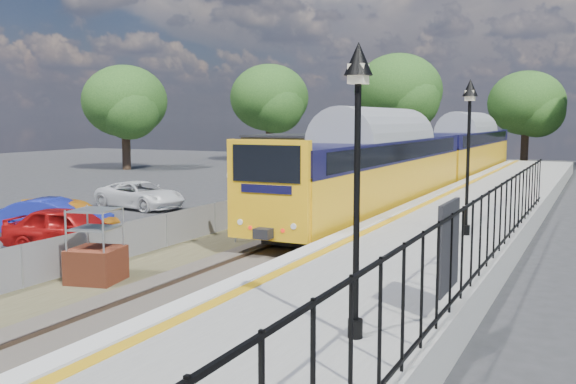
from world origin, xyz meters
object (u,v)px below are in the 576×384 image
Objects in this scene: brick_plinth at (96,248)px; car_red at (70,229)px; train at (433,154)px; car_yellow at (72,218)px; victorian_lamp_south at (358,122)px; car_white at (140,195)px; car_blue at (55,218)px; victorian_lamp_north at (469,121)px; speed_sign at (235,193)px.

brick_plinth is 0.46× the size of car_red.
car_yellow is at bearing -115.06° from train.
victorian_lamp_south is at bearing -109.74° from car_yellow.
victorian_lamp_south is 28.38m from train.
car_white reaches higher than car_yellow.
victorian_lamp_south reaches higher than car_red.
car_yellow is (-8.99, -19.23, -1.70)m from train.
victorian_lamp_south is at bearing -21.60° from brick_plinth.
brick_plinth is 4.56m from car_red.
victorian_lamp_north is at bearing -99.16° from car_blue.
victorian_lamp_north is 8.20m from speed_sign.
car_yellow is at bearing -152.17° from car_white.
car_red is at bearing 143.03° from brick_plinth.
car_blue is 0.90× the size of car_white.
victorian_lamp_south reaches higher than car_blue.
train is 8.61× the size of car_white.
victorian_lamp_south is 0.97× the size of car_white.
car_red reaches higher than car_blue.
brick_plinth is at bearing -120.09° from car_yellow.
brick_plinth is (-8.30, -6.63, -3.33)m from victorian_lamp_north.
train is 20.18× the size of brick_plinth.
victorian_lamp_north reaches higher than car_yellow.
victorian_lamp_north is 11.14m from brick_plinth.
car_red is 1.00× the size of car_yellow.
victorian_lamp_north reaches higher than car_blue.
speed_sign reaches higher than car_blue.
victorian_lamp_south is 9.73m from brick_plinth.
train reaches higher than brick_plinth.
victorian_lamp_south is 12.76m from speed_sign.
car_blue is at bearing 151.72° from victorian_lamp_south.
car_white is (-8.78, 5.70, -1.15)m from speed_sign.
victorian_lamp_north is 1.04× the size of car_yellow.
car_yellow is at bearing 149.45° from victorian_lamp_south.
car_yellow is at bearing -174.21° from victorian_lamp_north.
victorian_lamp_north is at bearing 38.62° from brick_plinth.
car_white is at bearing 162.19° from victorian_lamp_north.
speed_sign reaches higher than car_yellow.
car_white is at bearing 16.36° from car_red.
train is 9.52× the size of car_blue.
train reaches higher than speed_sign.
brick_plinth is at bearing -136.19° from car_white.
car_white is at bearing 29.53° from car_yellow.
victorian_lamp_south reaches higher than car_yellow.
car_red is 1.03× the size of car_blue.
car_blue is 0.67m from car_yellow.
car_blue is 0.97× the size of car_yellow.
train is at bearing -27.40° from car_red.
victorian_lamp_north is 1.04× the size of car_red.
victorian_lamp_north is 18.65m from train.
speed_sign is (0.50, 6.26, 0.83)m from brick_plinth.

